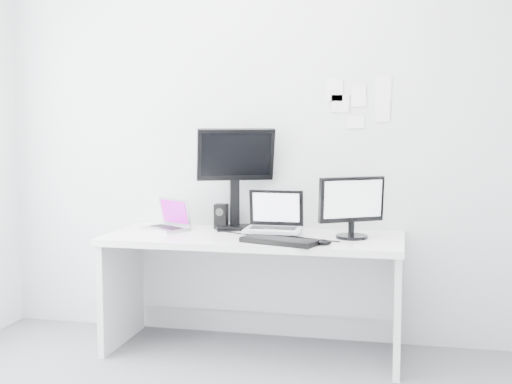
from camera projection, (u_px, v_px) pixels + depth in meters
back_wall at (265, 133)px, 4.37m from camera, size 3.60×0.00×3.60m
desk at (254, 294)px, 4.13m from camera, size 1.80×0.70×0.73m
macbook at (165, 214)px, 4.29m from camera, size 0.35×0.33×0.21m
speaker at (221, 216)px, 4.36m from camera, size 0.09×0.09×0.16m
dell_laptop at (273, 213)px, 4.06m from camera, size 0.34×0.27×0.28m
rear_monitor at (235, 178)px, 4.30m from camera, size 0.52×0.36×0.67m
samsung_monitor at (352, 207)px, 3.98m from camera, size 0.45×0.38×0.38m
keyboard at (279, 241)px, 3.82m from camera, size 0.47×0.29×0.03m
mouse at (323, 242)px, 3.77m from camera, size 0.12×0.09×0.03m
wall_note_0 at (335, 90)px, 4.24m from camera, size 0.10×0.00×0.14m
wall_note_1 at (359, 96)px, 4.21m from camera, size 0.09×0.00×0.13m
wall_note_2 at (383, 88)px, 4.17m from camera, size 0.10×0.00×0.14m
wall_note_3 at (355, 122)px, 4.23m from camera, size 0.11×0.00×0.08m
wall_note_4 at (383, 111)px, 4.19m from camera, size 0.09×0.00×0.14m
wall_note_5 at (340, 104)px, 4.24m from camera, size 0.11×0.00×0.11m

